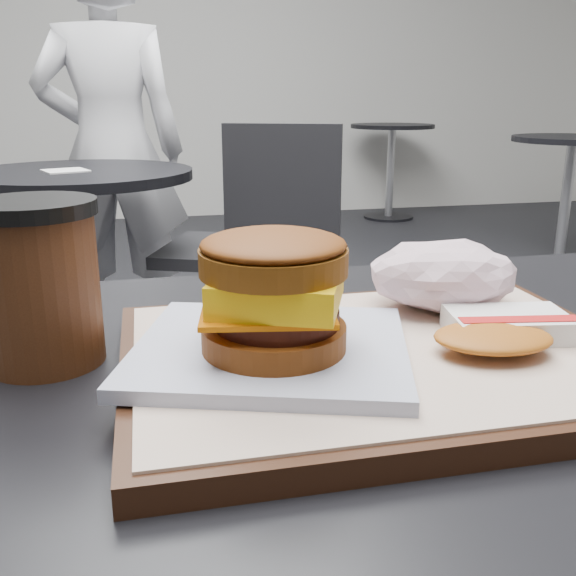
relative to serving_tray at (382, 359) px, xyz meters
The scene contains 11 objects.
serving_tray is the anchor object (origin of this frame).
breakfast_sandwich 0.10m from the serving_tray, behind, with size 0.23×0.22×0.09m.
hash_brown 0.09m from the serving_tray, ahead, with size 0.13×0.10×0.02m.
crumpled_wrapper 0.12m from the serving_tray, 42.17° to the left, with size 0.13×0.10×0.06m, color white, non-canonical shape.
coffee_cup 0.26m from the serving_tray, 163.36° to the left, with size 0.09×0.09×0.13m.
neighbor_table 1.70m from the serving_tray, 102.36° to the left, with size 0.70×0.70×0.75m.
napkin 1.67m from the serving_tray, 103.53° to the left, with size 0.12×0.12×0.00m, color white.
neighbor_chair 1.73m from the serving_tray, 84.36° to the left, with size 0.65×0.55×0.88m.
patron 2.18m from the serving_tray, 97.20° to the left, with size 0.56×0.37×1.53m, color silver.
bg_table_near 3.56m from the serving_tray, 51.96° to the left, with size 0.66×0.66×0.75m.
bg_table_far 4.85m from the serving_tray, 68.31° to the left, with size 0.66×0.66×0.75m.
Camera 1 is at (-0.15, -0.41, 0.97)m, focal length 40.00 mm.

